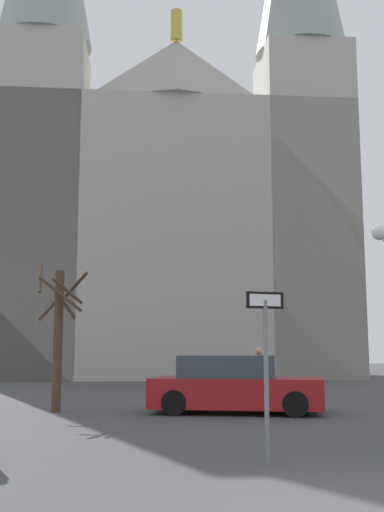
% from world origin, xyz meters
% --- Properties ---
extents(cathedral, '(21.26, 14.36, 35.89)m').
position_xyz_m(cathedral, '(1.41, 31.07, 11.23)').
color(cathedral, '#ADA89E').
rests_on(cathedral, ground).
extents(one_way_arrow_sign, '(0.61, 0.15, 2.52)m').
position_xyz_m(one_way_arrow_sign, '(-0.39, 3.03, 1.58)').
color(one_way_arrow_sign, slate).
rests_on(one_way_arrow_sign, ground).
extents(bare_tree, '(1.37, 1.45, 4.05)m').
position_xyz_m(bare_tree, '(-3.96, 11.09, 2.13)').
color(bare_tree, '#473323').
rests_on(bare_tree, ground).
extents(parked_car_near_red, '(4.77, 3.05, 1.49)m').
position_xyz_m(parked_car_near_red, '(0.66, 10.13, 0.70)').
color(parked_car_near_red, maroon).
rests_on(parked_car_near_red, ground).
extents(pedestrian_walking, '(0.32, 0.32, 1.71)m').
position_xyz_m(pedestrian_walking, '(2.09, 12.98, 1.03)').
color(pedestrian_walking, '#33663F').
rests_on(pedestrian_walking, ground).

